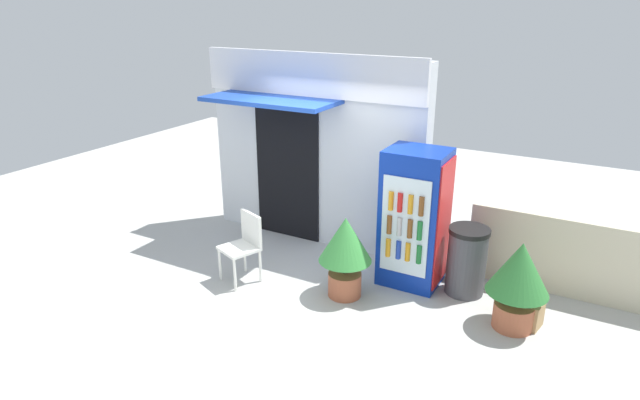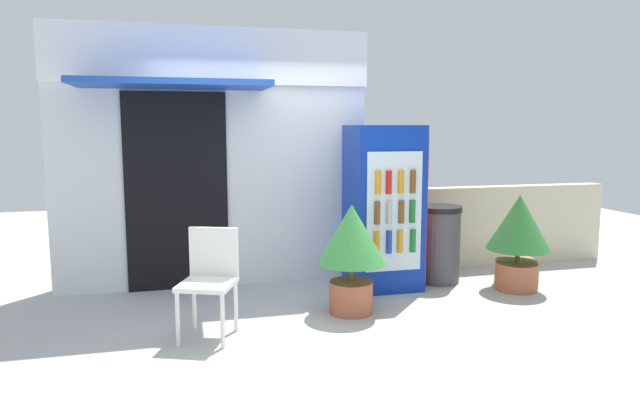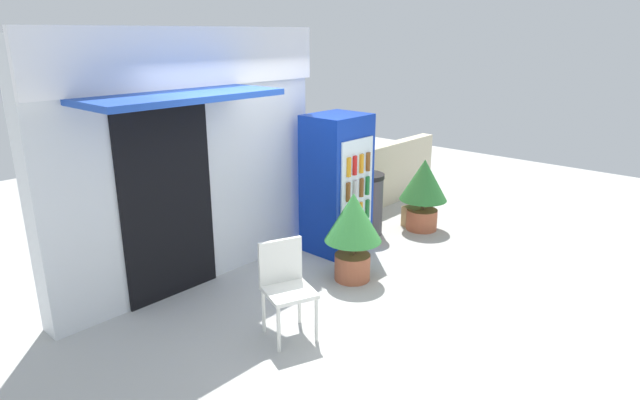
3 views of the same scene
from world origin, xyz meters
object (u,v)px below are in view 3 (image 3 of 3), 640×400
object	(u,v)px
potted_plant_near_shop	(353,226)
drink_cooler	(337,184)
plastic_chair	(285,282)
trash_bin	(366,204)
cardboard_box	(417,216)
potted_plant_curbside	(424,187)

from	to	relation	value
potted_plant_near_shop	drink_cooler	bearing A→B (deg)	51.07
drink_cooler	plastic_chair	world-z (taller)	drink_cooler
trash_bin	cardboard_box	world-z (taller)	trash_bin
drink_cooler	trash_bin	distance (m)	0.83
drink_cooler	trash_bin	size ratio (longest dim) A/B	2.03
potted_plant_near_shop	potted_plant_curbside	size ratio (longest dim) A/B	1.00
potted_plant_curbside	cardboard_box	size ratio (longest dim) A/B	2.60
trash_bin	cardboard_box	size ratio (longest dim) A/B	2.18
potted_plant_near_shop	trash_bin	bearing A→B (deg)	31.68
potted_plant_near_shop	cardboard_box	size ratio (longest dim) A/B	2.60
potted_plant_near_shop	trash_bin	xyz separation A→B (m)	(1.30, 0.80, -0.22)
potted_plant_curbside	cardboard_box	bearing A→B (deg)	57.93
plastic_chair	trash_bin	xyz separation A→B (m)	(2.64, 1.06, -0.09)
trash_bin	potted_plant_near_shop	bearing A→B (deg)	-148.32
plastic_chair	potted_plant_near_shop	distance (m)	1.37
plastic_chair	trash_bin	distance (m)	2.85
potted_plant_curbside	trash_bin	distance (m)	0.88
plastic_chair	trash_bin	bearing A→B (deg)	21.87
drink_cooler	trash_bin	bearing A→B (deg)	4.34
plastic_chair	cardboard_box	xyz separation A→B (m)	(3.42, 0.68, -0.38)
potted_plant_curbside	trash_bin	world-z (taller)	potted_plant_curbside
potted_plant_near_shop	potted_plant_curbside	xyz separation A→B (m)	(1.99, 0.29, -0.01)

